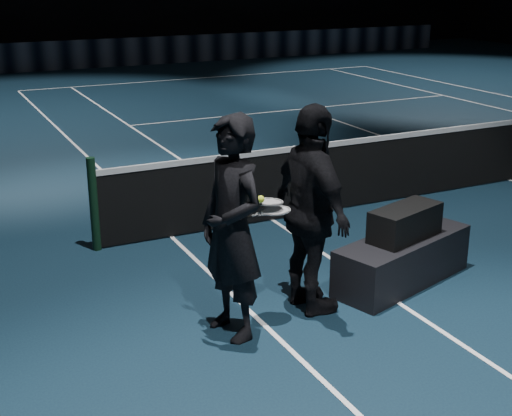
{
  "coord_description": "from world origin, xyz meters",
  "views": [
    {
      "loc": [
        -8.13,
        -7.7,
        3.12
      ],
      "look_at": [
        -5.55,
        -2.45,
        1.13
      ],
      "focal_mm": 50.0,
      "sensor_mm": 36.0,
      "label": 1
    }
  ],
  "objects": [
    {
      "name": "racket_lower",
      "position": [
        -5.35,
        -2.44,
        1.07
      ],
      "size": [
        0.7,
        0.3,
        0.03
      ],
      "primitive_type": null,
      "rotation": [
        0.0,
        0.0,
        0.12
      ],
      "color": "black",
      "rests_on": "player_a"
    },
    {
      "name": "net_post_left",
      "position": [
        -6.4,
        0.0,
        0.55
      ],
      "size": [
        0.1,
        0.1,
        1.1
      ],
      "primitive_type": "cylinder",
      "color": "black",
      "rests_on": "floor"
    },
    {
      "name": "racket_upper",
      "position": [
        -5.4,
        -2.4,
        1.15
      ],
      "size": [
        0.71,
        0.34,
        0.1
      ],
      "primitive_type": null,
      "rotation": [
        0.0,
        0.1,
        0.19
      ],
      "color": "black",
      "rests_on": "player_b"
    },
    {
      "name": "bag_signature",
      "position": [
        -3.79,
        -2.46,
        0.66
      ],
      "size": [
        0.37,
        0.12,
        0.11
      ],
      "primitive_type": "cube",
      "rotation": [
        0.0,
        0.0,
        0.3
      ],
      "color": "white",
      "rests_on": "racket_bag"
    },
    {
      "name": "floor",
      "position": [
        0.0,
        0.0,
        0.0
      ],
      "size": [
        36.0,
        36.0,
        0.0
      ],
      "primitive_type": "plane",
      "color": "black",
      "rests_on": "ground"
    },
    {
      "name": "sponsor_backdrop",
      "position": [
        0.0,
        15.5,
        0.45
      ],
      "size": [
        22.0,
        0.15,
        0.9
      ],
      "primitive_type": "cube",
      "color": "black",
      "rests_on": "floor"
    },
    {
      "name": "court_lines",
      "position": [
        0.0,
        0.0,
        0.0
      ],
      "size": [
        10.98,
        23.78,
        0.01
      ],
      "primitive_type": null,
      "color": "white",
      "rests_on": "floor"
    },
    {
      "name": "tennis_balls",
      "position": [
        -5.54,
        -2.46,
        1.23
      ],
      "size": [
        0.12,
        0.1,
        0.12
      ],
      "primitive_type": null,
      "color": "#E2F032",
      "rests_on": "racket_upper"
    },
    {
      "name": "player_b",
      "position": [
        -4.95,
        -2.39,
        0.99
      ],
      "size": [
        0.48,
        1.16,
        1.98
      ],
      "primitive_type": "imported",
      "rotation": [
        0.0,
        0.0,
        1.57
      ],
      "color": "black",
      "rests_on": "floor"
    },
    {
      "name": "racket_bag",
      "position": [
        -3.79,
        -2.29,
        0.66
      ],
      "size": [
        0.89,
        0.58,
        0.33
      ],
      "primitive_type": "cube",
      "rotation": [
        0.0,
        0.0,
        0.3
      ],
      "color": "black",
      "rests_on": "player_bench"
    },
    {
      "name": "player_bench",
      "position": [
        -3.79,
        -2.29,
        0.25
      ],
      "size": [
        1.74,
        1.02,
        0.49
      ],
      "primitive_type": "cube",
      "rotation": [
        0.0,
        0.0,
        0.3
      ],
      "color": "black",
      "rests_on": "floor"
    },
    {
      "name": "player_a",
      "position": [
        -5.8,
        -2.49,
        0.99
      ],
      "size": [
        0.61,
        0.81,
        1.98
      ],
      "primitive_type": "imported",
      "rotation": [
        0.0,
        0.0,
        -1.36
      ],
      "color": "black",
      "rests_on": "floor"
    }
  ]
}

